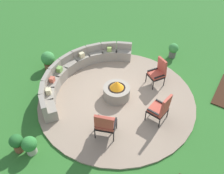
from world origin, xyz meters
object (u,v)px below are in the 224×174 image
Objects in this scene: lounge_chair_back_left at (158,72)px; curved_stone_bench at (78,70)px; potted_plant_0 at (30,145)px; lounge_chair_front_left at (105,124)px; fire_pit at (117,91)px; potted_plant_1 at (17,142)px; lounge_chair_front_right at (161,108)px; potted_plant_3 at (48,60)px; potted_plant_2 at (173,50)px.

curved_stone_bench is at bearing 56.90° from lounge_chair_back_left.
curved_stone_bench is 3.63m from potted_plant_0.
lounge_chair_front_left is 1.00× the size of lounge_chair_back_left.
lounge_chair_front_left is (-1.65, -0.61, 0.28)m from fire_pit.
lounge_chair_front_right is at bearing -42.97° from potted_plant_1.
potted_plant_3 is at bearing 36.65° from potted_plant_0.
lounge_chair_front_right is at bearing -95.54° from curved_stone_bench.
potted_plant_0 is (-3.48, -1.02, -0.01)m from curved_stone_bench.
lounge_chair_back_left reaches higher than fire_pit.
curved_stone_bench is at bearing 84.53° from fire_pit.
lounge_chair_back_left reaches higher than lounge_chair_front_left.
curved_stone_bench reaches higher than potted_plant_2.
fire_pit reaches higher than potted_plant_3.
potted_plant_2 is (5.29, -0.12, -0.24)m from lounge_chair_front_left.
curved_stone_bench is at bearing 142.33° from potted_plant_2.
potted_plant_3 is at bearing 131.40° from potted_plant_2.
potted_plant_2 is at bearing 67.70° from lounge_chair_front_left.
curved_stone_bench reaches higher than potted_plant_1.
potted_plant_3 is (3.45, 2.09, 0.06)m from potted_plant_1.
potted_plant_2 is (6.94, -1.65, 0.03)m from potted_plant_0.
fire_pit is 1.94m from curved_stone_bench.
potted_plant_0 is at bearing -143.35° from potted_plant_3.
lounge_chair_front_right reaches higher than potted_plant_1.
potted_plant_2 is at bearing -48.60° from potted_plant_3.
lounge_chair_back_left is at bearing 32.17° from lounge_chair_front_right.
potted_plant_2 is at bearing -37.67° from curved_stone_bench.
potted_plant_3 is at bearing 136.34° from lounge_chair_front_left.
curved_stone_bench is 3.69m from potted_plant_1.
lounge_chair_front_left reaches higher than potted_plant_0.
fire_pit is 1.52× the size of potted_plant_0.
lounge_chair_front_right is at bearing 31.34° from lounge_chair_front_left.
potted_plant_1 is at bearing -148.83° from potted_plant_3.
potted_plant_3 reaches higher than potted_plant_1.
potted_plant_3 is at bearing 89.82° from fire_pit.
lounge_chair_front_right is 5.14m from potted_plant_3.
potted_plant_0 is 7.13m from potted_plant_2.
lounge_chair_front_left is at bearing 178.72° from potted_plant_2.
fire_pit is at bearing 90.15° from lounge_chair_front_right.
potted_plant_1 is 4.04m from potted_plant_3.
lounge_chair_front_left is 2.63m from potted_plant_1.
lounge_chair_back_left is (1.32, -2.86, 0.27)m from curved_stone_bench.
potted_plant_1 is at bearing 164.06° from potted_plant_2.
curved_stone_bench is 4.41× the size of lounge_chair_front_left.
lounge_chair_front_right is (-0.36, -3.69, 0.26)m from curved_stone_bench.
potted_plant_0 is (-3.30, 0.92, 0.01)m from fire_pit.
lounge_chair_front_right reaches higher than fire_pit.
curved_stone_bench is 4.36m from potted_plant_2.
lounge_chair_front_right is 3.95m from potted_plant_2.
potted_plant_0 is 0.98× the size of potted_plant_1.
potted_plant_2 reaches higher than potted_plant_0.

